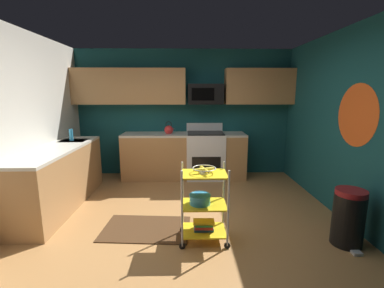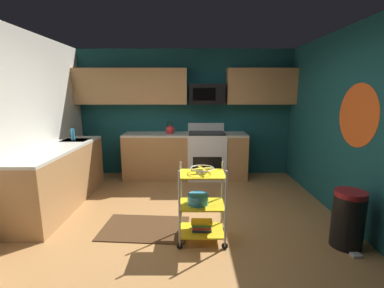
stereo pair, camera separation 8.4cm
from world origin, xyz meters
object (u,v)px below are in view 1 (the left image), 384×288
(mixing_bowl_large, at_px, (200,199))
(dish_soap_bottle, at_px, (71,135))
(trash_can, at_px, (348,218))
(microwave, at_px, (205,94))
(fruit_bowl, at_px, (204,169))
(kettle, at_px, (169,130))
(book_stack, at_px, (204,225))
(rolling_cart, at_px, (204,204))
(oven_range, at_px, (205,155))

(mixing_bowl_large, height_order, dish_soap_bottle, dish_soap_bottle)
(trash_can, bearing_deg, mixing_bowl_large, 175.99)
(dish_soap_bottle, bearing_deg, trash_can, -24.66)
(microwave, bearing_deg, trash_can, -60.86)
(microwave, height_order, trash_can, microwave)
(fruit_bowl, xyz_separation_m, kettle, (-0.56, 2.40, 0.12))
(kettle, bearing_deg, mixing_bowl_large, -78.02)
(mixing_bowl_large, bearing_deg, book_stack, -0.00)
(rolling_cart, relative_size, fruit_bowl, 3.36)
(book_stack, relative_size, dish_soap_bottle, 1.26)
(rolling_cart, height_order, dish_soap_bottle, dish_soap_bottle)
(dish_soap_bottle, xyz_separation_m, trash_can, (3.83, -1.76, -0.69))
(microwave, distance_m, rolling_cart, 2.81)
(oven_range, xyz_separation_m, mixing_bowl_large, (-0.23, -2.41, 0.04))
(kettle, distance_m, dish_soap_bottle, 1.79)
(mixing_bowl_large, xyz_separation_m, book_stack, (0.05, -0.00, -0.33))
(trash_can, bearing_deg, oven_range, 120.13)
(oven_range, bearing_deg, rolling_cart, -94.32)
(fruit_bowl, xyz_separation_m, mixing_bowl_large, (-0.05, 0.00, -0.36))
(microwave, bearing_deg, oven_range, -89.74)
(kettle, bearing_deg, dish_soap_bottle, -154.78)
(microwave, relative_size, fruit_bowl, 2.57)
(oven_range, height_order, book_stack, oven_range)
(book_stack, distance_m, trash_can, 1.66)
(microwave, relative_size, kettle, 2.65)
(fruit_bowl, relative_size, dish_soap_bottle, 1.36)
(dish_soap_bottle, bearing_deg, kettle, 25.22)
(kettle, bearing_deg, book_stack, -76.97)
(dish_soap_bottle, bearing_deg, fruit_bowl, -36.93)
(book_stack, relative_size, trash_can, 0.38)
(oven_range, height_order, dish_soap_bottle, dish_soap_bottle)
(rolling_cart, relative_size, book_stack, 3.62)
(rolling_cart, xyz_separation_m, trash_can, (1.65, -0.12, -0.12))
(trash_can, bearing_deg, kettle, 131.15)
(book_stack, relative_size, kettle, 0.96)
(mixing_bowl_large, distance_m, dish_soap_bottle, 2.74)
(oven_range, distance_m, trash_can, 2.92)
(fruit_bowl, bearing_deg, book_stack, -63.43)
(rolling_cart, bearing_deg, oven_range, 85.68)
(kettle, relative_size, trash_can, 0.40)
(rolling_cart, relative_size, kettle, 3.47)
(oven_range, xyz_separation_m, fruit_bowl, (-0.18, -2.41, 0.40))
(book_stack, height_order, dish_soap_bottle, dish_soap_bottle)
(book_stack, bearing_deg, trash_can, -4.13)
(mixing_bowl_large, bearing_deg, kettle, 101.98)
(mixing_bowl_large, relative_size, dish_soap_bottle, 1.26)
(oven_range, relative_size, trash_can, 1.67)
(microwave, distance_m, dish_soap_bottle, 2.61)
(oven_range, xyz_separation_m, kettle, (-0.74, -0.00, 0.52))
(microwave, height_order, dish_soap_bottle, microwave)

